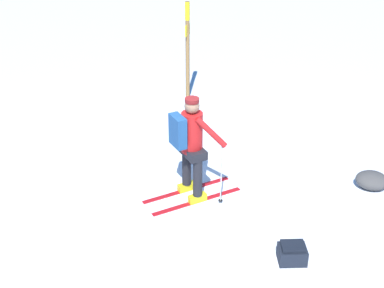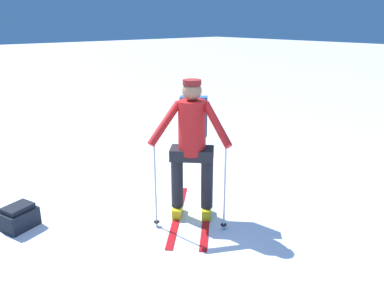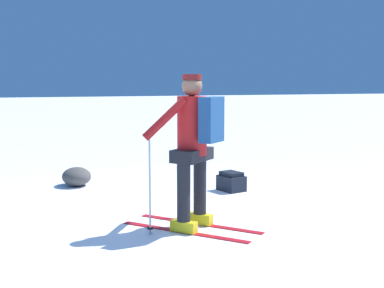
% 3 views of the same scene
% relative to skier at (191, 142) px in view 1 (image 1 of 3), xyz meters
% --- Properties ---
extents(ground_plane, '(80.00, 80.00, 0.00)m').
position_rel_skier_xyz_m(ground_plane, '(-0.38, 0.06, -1.01)').
color(ground_plane, white).
extents(skier, '(1.46, 1.45, 1.75)m').
position_rel_skier_xyz_m(skier, '(0.00, 0.00, 0.00)').
color(skier, red).
rests_on(skier, ground_plane).
extents(dropped_backpack, '(0.46, 0.40, 0.29)m').
position_rel_skier_xyz_m(dropped_backpack, '(-1.79, 1.13, -0.87)').
color(dropped_backpack, black).
rests_on(dropped_backpack, ground_plane).
extents(trail_marker, '(0.11, 0.24, 2.19)m').
position_rel_skier_xyz_m(trail_marker, '(1.22, -3.85, 0.28)').
color(trail_marker, olive).
rests_on(trail_marker, ground_plane).
extents(rock_boulder, '(0.53, 0.45, 0.29)m').
position_rel_skier_xyz_m(rock_boulder, '(-2.84, -1.10, -0.86)').
color(rock_boulder, '#474442').
rests_on(rock_boulder, ground_plane).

